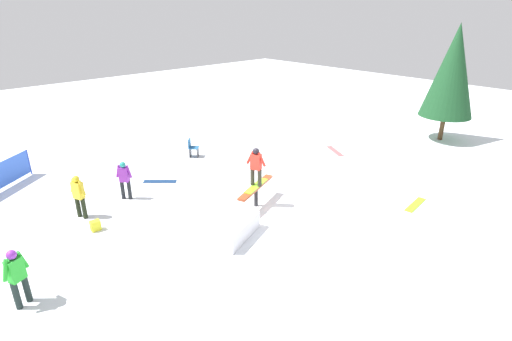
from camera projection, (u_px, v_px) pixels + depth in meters
name	position (u px, v px, depth m)	size (l,w,h in m)	color
ground_plane	(256.00, 206.00, 14.37)	(60.00, 60.00, 0.00)	white
rail_feature	(256.00, 189.00, 14.12)	(2.24, 1.07, 0.78)	black
snow_kicker_ramp	(226.00, 227.00, 12.46)	(1.80, 1.50, 0.57)	white
main_rider_on_rail	(256.00, 167.00, 13.79)	(1.39, 0.74, 1.43)	#8CDA26
bystander_yellow	(79.00, 194.00, 13.27)	(0.33, 0.66, 1.53)	black
bystander_purple	(124.00, 178.00, 14.57)	(0.46, 0.51, 1.47)	black
bystander_green	(17.00, 275.00, 9.32)	(0.66, 0.37, 1.53)	#1D2A27
loose_snowboard_coral	(335.00, 151.00, 19.70)	(1.49, 0.28, 0.02)	#F16164
loose_snowboard_navy	(160.00, 181.00, 16.31)	(1.32, 0.28, 0.02)	navy
loose_snowboard_lime	(415.00, 205.00, 14.42)	(1.39, 0.28, 0.02)	#95D927
folding_chair	(193.00, 148.00, 18.84)	(0.62, 0.62, 0.88)	#3F3F44
backpack_on_snow	(95.00, 226.00, 12.74)	(0.30, 0.22, 0.34)	yellow
pine_tree_near	(452.00, 71.00, 20.04)	(2.61, 2.61, 5.92)	#4C331E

